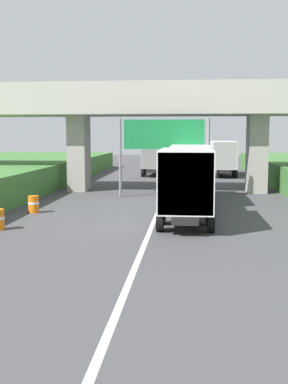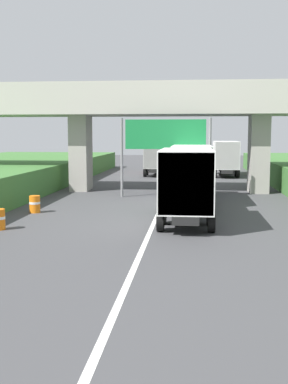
% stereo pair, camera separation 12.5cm
% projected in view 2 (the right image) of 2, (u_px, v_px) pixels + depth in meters
% --- Properties ---
extents(lane_centre_stripe, '(0.20, 101.61, 0.01)m').
position_uv_depth(lane_centre_stripe, '(161.00, 207.00, 27.39)').
color(lane_centre_stripe, white).
rests_on(lane_centre_stripe, ground).
extents(overpass_bridge, '(40.00, 4.80, 7.65)m').
position_uv_depth(overpass_bridge, '(168.00, 111.00, 34.32)').
color(overpass_bridge, '#ADA89E').
rests_on(overpass_bridge, ground).
extents(overhead_highway_sign, '(5.88, 0.18, 5.15)m').
position_uv_depth(overhead_highway_sign, '(165.00, 139.00, 31.09)').
color(overhead_highway_sign, slate).
rests_on(overhead_highway_sign, ground).
extents(truck_yellow, '(2.44, 7.30, 3.44)m').
position_uv_depth(truck_yellow, '(225.00, 156.00, 47.69)').
color(truck_yellow, black).
rests_on(truck_yellow, ground).
extents(truck_green, '(2.44, 7.30, 3.44)m').
position_uv_depth(truck_green, '(187.00, 181.00, 22.40)').
color(truck_green, black).
rests_on(truck_green, ground).
extents(truck_red, '(2.44, 7.30, 3.44)m').
position_uv_depth(truck_red, '(158.00, 156.00, 48.86)').
color(truck_red, black).
rests_on(truck_red, ground).
extents(truck_blue, '(2.44, 7.30, 3.44)m').
position_uv_depth(truck_blue, '(192.00, 170.00, 29.37)').
color(truck_blue, black).
rests_on(truck_blue, ground).
extents(construction_barrel_5, '(0.57, 0.57, 0.90)m').
position_uv_depth(construction_barrel_5, '(35.00, 204.00, 25.35)').
color(construction_barrel_5, orange).
rests_on(construction_barrel_5, ground).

